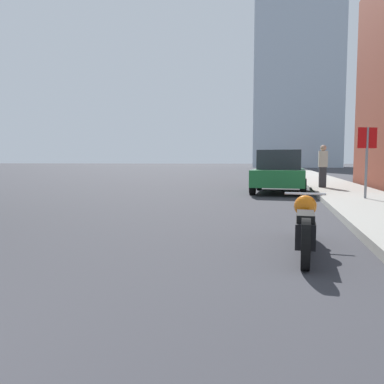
{
  "coord_description": "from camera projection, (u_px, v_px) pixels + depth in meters",
  "views": [
    {
      "loc": [
        3.14,
        -0.36,
        1.23
      ],
      "look_at": [
        1.45,
        6.83,
        0.63
      ],
      "focal_mm": 35.0,
      "sensor_mm": 36.0,
      "label": 1
    }
  ],
  "objects": [
    {
      "name": "parked_car_silver",
      "position": [
        279.0,
        166.0,
        36.18
      ],
      "size": [
        2.01,
        4.35,
        1.64
      ],
      "rotation": [
        0.0,
        0.0,
        -0.04
      ],
      "color": "#BCBCC1",
      "rests_on": "ground_plane"
    },
    {
      "name": "stop_sign",
      "position": [
        367.0,
        150.0,
        10.87
      ],
      "size": [
        0.57,
        0.26,
        2.06
      ],
      "color": "slate",
      "rests_on": "sidewalk"
    },
    {
      "name": "parked_car_green",
      "position": [
        279.0,
        172.0,
        14.71
      ],
      "size": [
        2.13,
        4.2,
        1.66
      ],
      "rotation": [
        0.0,
        0.0,
        -0.04
      ],
      "color": "#1E6B33",
      "rests_on": "ground_plane"
    },
    {
      "name": "parked_car_blue",
      "position": [
        281.0,
        165.0,
        48.16
      ],
      "size": [
        2.26,
        4.13,
        1.63
      ],
      "rotation": [
        0.0,
        0.0,
        0.09
      ],
      "color": "#1E3899",
      "rests_on": "ground_plane"
    },
    {
      "name": "parked_car_white",
      "position": [
        280.0,
        166.0,
        25.64
      ],
      "size": [
        1.82,
        4.23,
        1.82
      ],
      "rotation": [
        0.0,
        0.0,
        -0.02
      ],
      "color": "silver",
      "rests_on": "ground_plane"
    },
    {
      "name": "motorcycle",
      "position": [
        305.0,
        224.0,
        5.14
      ],
      "size": [
        0.62,
        2.39,
        0.75
      ],
      "rotation": [
        0.0,
        0.0,
        -0.05
      ],
      "color": "black",
      "rests_on": "ground_plane"
    },
    {
      "name": "sidewalk",
      "position": [
        304.0,
        173.0,
        38.69
      ],
      "size": [
        2.43,
        240.0,
        0.15
      ],
      "color": "gray",
      "rests_on": "ground_plane"
    },
    {
      "name": "distant_tower",
      "position": [
        298.0,
        37.0,
        79.35
      ],
      "size": [
        17.19,
        17.19,
        55.14
      ],
      "color": "silver",
      "rests_on": "ground_plane"
    },
    {
      "name": "pedestrian",
      "position": [
        323.0,
        165.0,
        15.57
      ],
      "size": [
        0.36,
        0.25,
        1.76
      ],
      "color": "#38383D",
      "rests_on": "sidewalk"
    }
  ]
}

